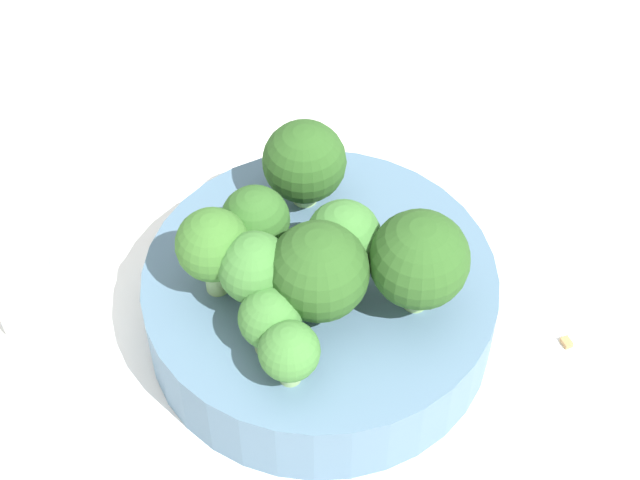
# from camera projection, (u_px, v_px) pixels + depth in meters

# --- Properties ---
(ground_plane) EXTENTS (3.00, 3.00, 0.00)m
(ground_plane) POSITION_uv_depth(u_px,v_px,m) (320.00, 328.00, 0.66)
(ground_plane) COLOR white
(bowl) EXTENTS (0.21, 0.21, 0.05)m
(bowl) POSITION_uv_depth(u_px,v_px,m) (320.00, 303.00, 0.64)
(bowl) COLOR slate
(bowl) RESTS_ON ground_plane
(broccoli_floret_0) EXTENTS (0.06, 0.06, 0.07)m
(broccoli_floret_0) POSITION_uv_depth(u_px,v_px,m) (314.00, 272.00, 0.58)
(broccoli_floret_0) COLOR #8EB770
(broccoli_floret_0) RESTS_ON bowl
(broccoli_floret_1) EXTENTS (0.05, 0.05, 0.06)m
(broccoli_floret_1) POSITION_uv_depth(u_px,v_px,m) (304.00, 162.00, 0.64)
(broccoli_floret_1) COLOR #8EB770
(broccoli_floret_1) RESTS_ON bowl
(broccoli_floret_2) EXTENTS (0.04, 0.04, 0.06)m
(broccoli_floret_2) POSITION_uv_depth(u_px,v_px,m) (344.00, 235.00, 0.60)
(broccoli_floret_2) COLOR #7A9E5B
(broccoli_floret_2) RESTS_ON bowl
(broccoli_floret_3) EXTENTS (0.06, 0.06, 0.07)m
(broccoli_floret_3) POSITION_uv_depth(u_px,v_px,m) (419.00, 260.00, 0.58)
(broccoli_floret_3) COLOR #8EB770
(broccoli_floret_3) RESTS_ON bowl
(broccoli_floret_4) EXTENTS (0.04, 0.04, 0.05)m
(broccoli_floret_4) POSITION_uv_depth(u_px,v_px,m) (255.00, 222.00, 0.61)
(broccoli_floret_4) COLOR #84AD66
(broccoli_floret_4) RESTS_ON bowl
(broccoli_floret_5) EXTENTS (0.04, 0.04, 0.06)m
(broccoli_floret_5) POSITION_uv_depth(u_px,v_px,m) (213.00, 247.00, 0.59)
(broccoli_floret_5) COLOR #8EB770
(broccoli_floret_5) RESTS_ON bowl
(broccoli_floret_6) EXTENTS (0.03, 0.03, 0.04)m
(broccoli_floret_6) POSITION_uv_depth(u_px,v_px,m) (270.00, 321.00, 0.57)
(broccoli_floret_6) COLOR #7A9E5B
(broccoli_floret_6) RESTS_ON bowl
(broccoli_floret_7) EXTENTS (0.04, 0.04, 0.06)m
(broccoli_floret_7) POSITION_uv_depth(u_px,v_px,m) (255.00, 270.00, 0.58)
(broccoli_floret_7) COLOR #84AD66
(broccoli_floret_7) RESTS_ON bowl
(broccoli_floret_8) EXTENTS (0.03, 0.03, 0.04)m
(broccoli_floret_8) POSITION_uv_depth(u_px,v_px,m) (289.00, 352.00, 0.56)
(broccoli_floret_8) COLOR #8EB770
(broccoli_floret_8) RESTS_ON bowl
(pepper_shaker) EXTENTS (0.04, 0.04, 0.06)m
(pepper_shaker) POSITION_uv_depth(u_px,v_px,m) (25.00, 285.00, 0.64)
(pepper_shaker) COLOR silver
(pepper_shaker) RESTS_ON ground_plane
(almond_crumb_1) EXTENTS (0.01, 0.01, 0.01)m
(almond_crumb_1) POSITION_uv_depth(u_px,v_px,m) (567.00, 341.00, 0.65)
(almond_crumb_1) COLOR #AD7F4C
(almond_crumb_1) RESTS_ON ground_plane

